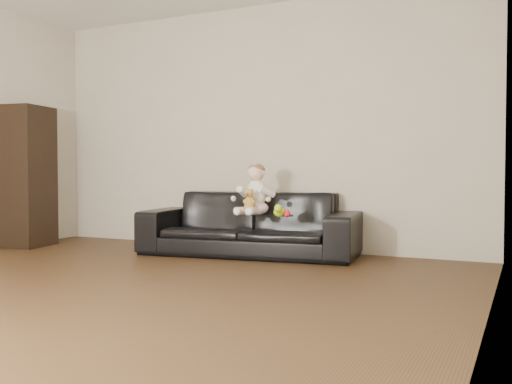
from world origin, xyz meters
The scene contains 11 objects.
floor centered at (0.00, 0.00, 0.00)m, with size 5.50×5.50×0.00m, color #3F2A16.
wall_back centered at (0.00, 2.75, 1.30)m, with size 5.00×5.00×0.00m, color #C0B6A1.
wall_right centered at (2.50, 0.00, 1.30)m, with size 5.50×5.50×0.00m, color #C0B6A1.
sofa centered at (0.21, 2.25, 0.31)m, with size 2.12×0.83×0.62m, color black.
cabinet centered at (-2.29, 1.78, 0.77)m, with size 0.39×0.53×1.54m, color black.
shelf_item centered at (-2.27, 1.78, 1.12)m, with size 0.18×0.25×0.28m, color silver.
baby centered at (0.32, 2.13, 0.63)m, with size 0.36×0.44×0.49m.
teddy_bear centered at (0.33, 1.98, 0.57)m, with size 0.12×0.12×0.19m.
toy_green centered at (0.64, 1.99, 0.45)m, with size 0.11×0.13×0.09m, color #ABE11A.
toy_rattle centered at (0.71, 1.99, 0.44)m, with size 0.06×0.06×0.06m, color red.
toy_blue_disc centered at (0.67, 2.09, 0.42)m, with size 0.11×0.11×0.02m, color blue.
Camera 1 is at (2.70, -2.80, 0.82)m, focal length 40.00 mm.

